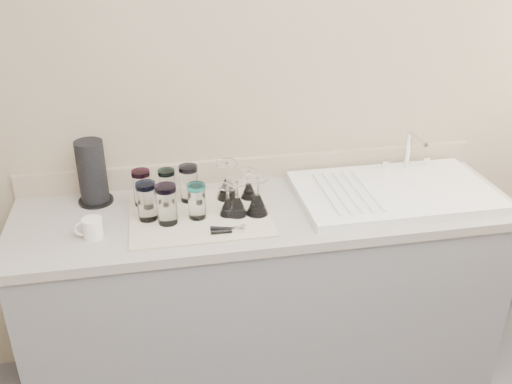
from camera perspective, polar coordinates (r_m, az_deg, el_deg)
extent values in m
cube|color=tan|center=(2.47, -0.23, 8.91)|extent=(3.50, 0.04, 2.50)
cube|color=slate|center=(2.60, 1.05, -10.70)|extent=(2.00, 0.60, 0.86)
cube|color=gray|center=(2.35, 1.15, -1.95)|extent=(2.06, 0.62, 0.04)
cube|color=white|center=(2.49, 13.62, 0.01)|extent=(0.82, 0.50, 0.03)
cylinder|color=silver|center=(2.67, 14.94, 4.22)|extent=(0.02, 0.02, 0.18)
cylinder|color=silver|center=(2.58, 15.88, 5.18)|extent=(0.02, 0.16, 0.02)
cylinder|color=silver|center=(2.66, 12.81, 2.71)|extent=(0.03, 0.03, 0.04)
cylinder|color=silver|center=(2.74, 16.67, 2.99)|extent=(0.03, 0.03, 0.04)
cube|color=beige|center=(2.28, -5.64, -2.40)|extent=(0.55, 0.42, 0.01)
cylinder|color=white|center=(2.36, -11.32, 0.23)|extent=(0.07, 0.07, 0.13)
cylinder|color=#DB1D85|center=(2.33, -11.48, 1.87)|extent=(0.08, 0.08, 0.02)
cylinder|color=white|center=(2.37, -8.85, 0.43)|extent=(0.07, 0.07, 0.12)
cylinder|color=teal|center=(2.34, -8.97, 1.96)|extent=(0.07, 0.07, 0.02)
cylinder|color=white|center=(2.36, -6.71, 0.66)|extent=(0.07, 0.07, 0.13)
cylinder|color=#867FCA|center=(2.33, -6.81, 2.36)|extent=(0.08, 0.08, 0.02)
cylinder|color=white|center=(2.25, -10.84, -1.13)|extent=(0.07, 0.07, 0.13)
cylinder|color=blue|center=(2.21, -11.01, 0.64)|extent=(0.08, 0.08, 0.02)
cylinder|color=white|center=(2.20, -8.89, -1.47)|extent=(0.08, 0.08, 0.14)
cylinder|color=#70389D|center=(2.17, -9.03, 0.37)|extent=(0.08, 0.08, 0.02)
cylinder|color=white|center=(2.23, -5.92, -1.12)|extent=(0.07, 0.07, 0.12)
cylinder|color=#28B3BD|center=(2.20, -6.01, 0.52)|extent=(0.07, 0.07, 0.02)
cone|color=white|center=(2.38, -2.89, 0.34)|extent=(0.09, 0.09, 0.09)
cylinder|color=white|center=(2.35, -2.93, 2.02)|extent=(0.01, 0.01, 0.07)
cylinder|color=white|center=(2.33, -2.95, 2.88)|extent=(0.09, 0.09, 0.01)
cone|color=white|center=(2.38, -0.73, 0.14)|extent=(0.07, 0.07, 0.06)
cylinder|color=white|center=(2.36, -0.74, 1.41)|extent=(0.01, 0.01, 0.05)
cylinder|color=white|center=(2.35, -0.74, 2.05)|extent=(0.07, 0.07, 0.01)
cone|color=white|center=(2.25, -1.89, -1.39)|extent=(0.08, 0.08, 0.08)
cylinder|color=white|center=(2.22, -1.92, 0.18)|extent=(0.01, 0.01, 0.06)
cylinder|color=white|center=(2.20, -1.93, 0.98)|extent=(0.08, 0.08, 0.01)
cone|color=white|center=(2.26, 0.12, -1.20)|extent=(0.09, 0.09, 0.08)
cylinder|color=white|center=(2.22, 0.12, 0.53)|extent=(0.01, 0.01, 0.07)
cylinder|color=white|center=(2.21, 0.12, 1.42)|extent=(0.09, 0.09, 0.01)
cone|color=white|center=(2.26, -2.82, -1.50)|extent=(0.07, 0.07, 0.07)
cylinder|color=white|center=(2.23, -2.86, -0.15)|extent=(0.01, 0.01, 0.05)
cylinder|color=white|center=(2.22, -2.87, 0.55)|extent=(0.07, 0.07, 0.01)
cube|color=silver|center=(2.15, -1.75, -3.81)|extent=(0.05, 0.03, 0.02)
cylinder|color=black|center=(2.14, -3.19, -3.94)|extent=(0.10, 0.02, 0.02)
cylinder|color=black|center=(2.16, -3.26, -3.70)|extent=(0.10, 0.05, 0.02)
cylinder|color=white|center=(2.20, -16.01, -3.48)|extent=(0.08, 0.08, 0.08)
torus|color=white|center=(2.20, -17.01, -3.57)|extent=(0.06, 0.01, 0.06)
cylinder|color=black|center=(2.47, -15.70, -0.82)|extent=(0.14, 0.14, 0.01)
cylinder|color=black|center=(2.41, -16.09, 2.02)|extent=(0.11, 0.11, 0.26)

